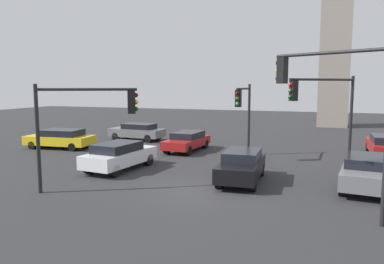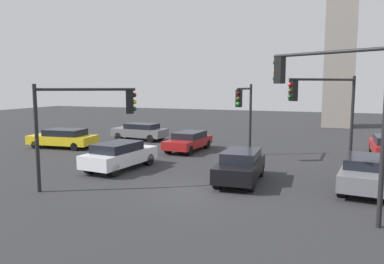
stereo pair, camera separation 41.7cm
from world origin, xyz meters
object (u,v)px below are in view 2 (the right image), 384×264
(traffic_light_0, at_px, (245,106))
(car_2, at_px, (63,138))
(car_6, at_px, (365,172))
(traffic_light_2, at_px, (324,103))
(car_7, at_px, (140,131))
(traffic_light_1, at_px, (86,114))
(traffic_light_3, at_px, (330,94))
(car_5, at_px, (240,166))
(car_3, at_px, (119,155))
(car_1, at_px, (189,141))

(traffic_light_0, height_order, car_2, traffic_light_0)
(traffic_light_0, xyz_separation_m, car_6, (6.51, -4.95, -2.47))
(traffic_light_0, distance_m, car_6, 8.54)
(traffic_light_2, height_order, car_7, traffic_light_2)
(traffic_light_2, bearing_deg, traffic_light_1, -5.54)
(traffic_light_0, xyz_separation_m, traffic_light_1, (-4.73, -9.24, 0.08))
(car_2, xyz_separation_m, car_7, (3.36, 5.40, 0.02))
(traffic_light_2, relative_size, traffic_light_3, 0.84)
(traffic_light_1, bearing_deg, traffic_light_3, -28.74)
(traffic_light_2, height_order, car_5, traffic_light_2)
(car_2, height_order, car_5, car_5)
(traffic_light_0, height_order, car_5, traffic_light_0)
(traffic_light_0, bearing_deg, traffic_light_3, 32.65)
(traffic_light_1, height_order, car_5, traffic_light_1)
(traffic_light_1, distance_m, car_3, 4.75)
(traffic_light_1, bearing_deg, traffic_light_2, 4.49)
(car_1, relative_size, car_5, 1.04)
(traffic_light_1, height_order, car_1, traffic_light_1)
(traffic_light_0, distance_m, traffic_light_2, 5.21)
(car_2, xyz_separation_m, car_6, (19.75, -4.31, 0.05))
(traffic_light_0, relative_size, traffic_light_3, 0.77)
(traffic_light_3, xyz_separation_m, car_2, (-18.22, 8.11, -3.51))
(car_2, bearing_deg, car_1, -172.35)
(car_7, bearing_deg, car_1, 152.95)
(car_3, relative_size, car_5, 1.08)
(car_1, distance_m, car_6, 12.49)
(car_6, height_order, car_7, car_6)
(car_2, height_order, car_7, car_7)
(traffic_light_0, relative_size, car_7, 0.99)
(traffic_light_1, height_order, traffic_light_3, traffic_light_3)
(traffic_light_1, bearing_deg, traffic_light_0, 31.21)
(car_3, bearing_deg, traffic_light_2, -67.96)
(car_6, bearing_deg, traffic_light_0, -120.94)
(traffic_light_1, height_order, car_3, traffic_light_1)
(traffic_light_0, distance_m, car_3, 8.10)
(traffic_light_3, relative_size, car_2, 1.21)
(traffic_light_3, height_order, car_7, traffic_light_3)
(car_7, bearing_deg, traffic_light_3, 141.42)
(car_7, bearing_deg, car_3, 116.68)
(traffic_light_1, distance_m, car_1, 10.98)
(traffic_light_3, height_order, car_5, traffic_light_3)
(traffic_light_0, bearing_deg, car_1, -105.46)
(car_2, bearing_deg, traffic_light_0, 177.58)
(car_3, height_order, car_6, car_3)
(car_2, xyz_separation_m, car_3, (7.64, -4.68, 0.07))
(car_7, bearing_deg, car_5, 140.49)
(car_6, bearing_deg, traffic_light_2, -136.71)
(car_2, bearing_deg, traffic_light_3, 150.84)
(traffic_light_1, distance_m, traffic_light_2, 11.57)
(traffic_light_0, xyz_separation_m, car_3, (-5.60, -5.32, -2.45))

